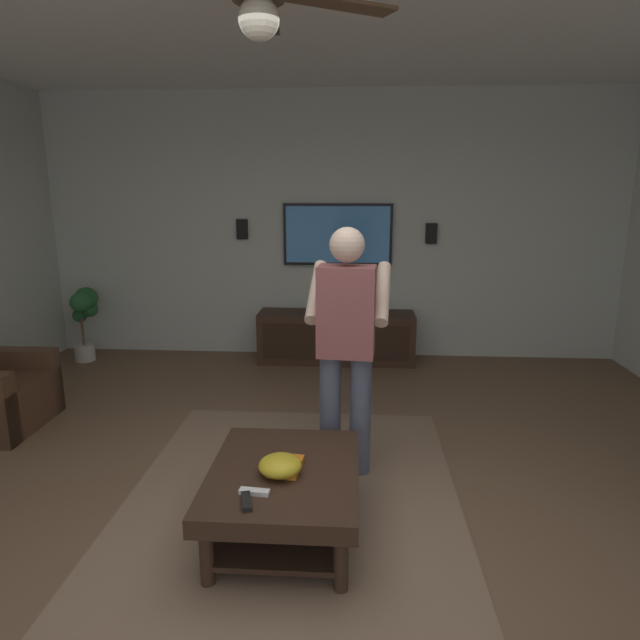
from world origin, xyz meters
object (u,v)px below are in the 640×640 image
object	(u,v)px
potted_plant_short	(84,312)
wall_speaker_right	(242,229)
book	(286,466)
tv	(338,235)
remote_black	(246,501)
person_standing	(346,338)
remote_white	(254,492)
vase_round	(338,302)
bowl	(280,465)
media_console	(336,337)
remote_grey	(282,473)
wall_speaker_left	(431,233)
coffee_table	(284,486)

from	to	relation	value
potted_plant_short	wall_speaker_right	xyz separation A→B (m)	(0.41, -1.70, 0.87)
book	wall_speaker_right	bearing A→B (deg)	-158.30
tv	remote_black	xyz separation A→B (m)	(-3.75, 0.30, -0.97)
person_standing	remote_white	distance (m)	1.21
vase_round	wall_speaker_right	size ratio (longest dim) A/B	1.00
remote_white	wall_speaker_right	bearing A→B (deg)	-72.29
remote_white	book	distance (m)	0.28
book	bowl	bearing A→B (deg)	-14.29
media_console	remote_black	xyz separation A→B (m)	(-3.51, 0.30, 0.14)
tv	remote_grey	size ratio (longest dim) A/B	7.96
person_standing	book	bearing A→B (deg)	162.41
remote_grey	wall_speaker_left	xyz separation A→B (m)	(3.49, -1.18, 0.98)
tv	remote_white	xyz separation A→B (m)	(-3.66, 0.28, -0.97)
coffee_table	book	xyz separation A→B (m)	(-0.00, -0.01, 0.12)
vase_round	wall_speaker_right	xyz separation A→B (m)	(0.23, 1.08, 0.77)
person_standing	bowl	xyz separation A→B (m)	(-0.80, 0.33, -0.48)
coffee_table	person_standing	xyz separation A→B (m)	(0.74, -0.31, 0.64)
remote_grey	person_standing	bearing A→B (deg)	-102.54
remote_white	wall_speaker_left	world-z (taller)	wall_speaker_left
media_console	remote_white	world-z (taller)	media_console
wall_speaker_right	wall_speaker_left	bearing A→B (deg)	-90.00
coffee_table	book	bearing A→B (deg)	-98.95
person_standing	wall_speaker_left	size ratio (longest dim) A/B	7.45
tv	coffee_table	bearing A→B (deg)	-2.72
remote_black	media_console	bearing A→B (deg)	-19.68
remote_black	vase_round	xyz separation A→B (m)	(3.54, -0.31, 0.25)
media_console	wall_speaker_right	world-z (taller)	wall_speaker_right
bowl	wall_speaker_left	xyz separation A→B (m)	(3.48, -1.19, 0.94)
media_console	tv	xyz separation A→B (m)	(0.24, -0.00, 1.10)
media_console	remote_grey	world-z (taller)	media_console
remote_grey	wall_speaker_left	distance (m)	3.81
coffee_table	potted_plant_short	xyz separation A→B (m)	(3.01, 2.60, 0.26)
potted_plant_short	book	distance (m)	3.99
bowl	wall_speaker_left	distance (m)	3.80
media_console	remote_white	xyz separation A→B (m)	(-3.42, 0.28, 0.14)
remote_white	remote_black	world-z (taller)	same
tv	potted_plant_short	size ratio (longest dim) A/B	1.45
coffee_table	wall_speaker_left	world-z (taller)	wall_speaker_left
remote_grey	vase_round	distance (m)	3.27
person_standing	remote_black	bearing A→B (deg)	162.15
remote_grey	vase_round	world-z (taller)	vase_round
bowl	remote_black	bearing A→B (deg)	156.54
media_console	vase_round	world-z (taller)	vase_round
book	media_console	bearing A→B (deg)	-175.96
wall_speaker_left	wall_speaker_right	bearing A→B (deg)	90.00
media_console	tv	bearing A→B (deg)	-180.00
potted_plant_short	wall_speaker_left	bearing A→B (deg)	-83.78
remote_grey	vase_round	xyz separation A→B (m)	(3.26, -0.18, 0.25)
bowl	remote_grey	size ratio (longest dim) A/B	1.52
tv	wall_speaker_right	size ratio (longest dim) A/B	5.43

